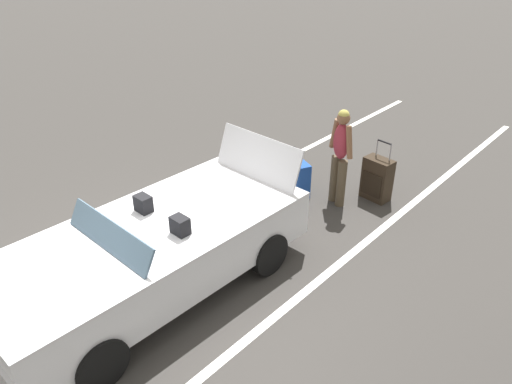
{
  "coord_description": "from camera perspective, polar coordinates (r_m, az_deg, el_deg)",
  "views": [
    {
      "loc": [
        2.81,
        4.29,
        4.23
      ],
      "look_at": [
        -1.8,
        0.14,
        0.75
      ],
      "focal_mm": 34.36,
      "sensor_mm": 36.0,
      "label": 1
    }
  ],
  "objects": [
    {
      "name": "ground_plane",
      "position": [
        6.65,
        -11.57,
        -10.93
      ],
      "size": [
        80.0,
        80.0,
        0.0
      ],
      "primitive_type": "plane",
      "color": "#383533"
    },
    {
      "name": "suitcase_medium_bright",
      "position": [
        8.44,
        5.07,
        1.51
      ],
      "size": [
        0.38,
        0.46,
        0.9
      ],
      "rotation": [
        0.0,
        0.0,
        2.72
      ],
      "color": "#1E479E",
      "rests_on": "ground_plane"
    },
    {
      "name": "lot_line_mid",
      "position": [
        5.8,
        -2.06,
        -17.57
      ],
      "size": [
        18.0,
        0.12,
        0.01
      ],
      "primitive_type": "cube",
      "color": "silver",
      "rests_on": "ground_plane"
    },
    {
      "name": "traveler_person",
      "position": [
        8.02,
        9.8,
        4.56
      ],
      "size": [
        0.33,
        0.59,
        1.65
      ],
      "rotation": [
        0.0,
        0.0,
        -0.39
      ],
      "color": "#4C3F2D",
      "rests_on": "ground_plane"
    },
    {
      "name": "convertible_car",
      "position": [
        6.2,
        -13.59,
        -7.55
      ],
      "size": [
        4.2,
        1.91,
        1.53
      ],
      "rotation": [
        0.0,
        0.0,
        -0.02
      ],
      "color": "silver",
      "rests_on": "ground_plane"
    },
    {
      "name": "suitcase_small_carryon",
      "position": [
        9.04,
        3.19,
        3.14
      ],
      "size": [
        0.39,
        0.34,
        0.5
      ],
      "rotation": [
        0.0,
        0.0,
        2.07
      ],
      "color": "orange",
      "rests_on": "ground_plane"
    },
    {
      "name": "suitcase_large_black",
      "position": [
        8.53,
        13.89,
        1.48
      ],
      "size": [
        0.35,
        0.51,
        1.04
      ],
      "rotation": [
        0.0,
        0.0,
        6.17
      ],
      "color": "#2D2319",
      "rests_on": "ground_plane"
    },
    {
      "name": "lot_line_near",
      "position": [
        7.48,
        -17.26,
        -6.64
      ],
      "size": [
        18.0,
        0.12,
        0.01
      ],
      "primitive_type": "cube",
      "color": "silver",
      "rests_on": "ground_plane"
    }
  ]
}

